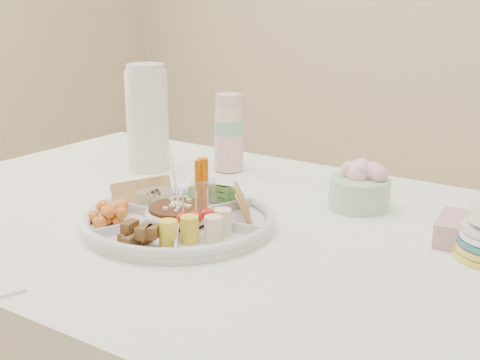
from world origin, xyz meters
The scene contains 12 objects.
party_tray centered at (-0.02, -0.09, 0.78)m, with size 0.38×0.38×0.04m, color white.
bean_dip centered at (-0.02, -0.09, 0.79)m, with size 0.12×0.12×0.04m, color #5B3616.
tortillas centered at (0.09, -0.01, 0.80)m, with size 0.09×0.09×0.05m, color #996E45, non-canonical shape.
carrot_cucumber centered at (-0.03, 0.04, 0.82)m, with size 0.11×0.11×0.10m, color #DF6800, non-canonical shape.
pita_raisins centered at (-0.14, -0.04, 0.80)m, with size 0.10×0.10×0.06m, color #DFC687, non-canonical shape.
cherries centered at (-0.12, -0.17, 0.79)m, with size 0.11×0.11×0.04m, color orange, non-canonical shape.
granola_chunks centered at (0.00, -0.22, 0.79)m, with size 0.09×0.09×0.04m, color #513322, non-canonical shape.
banana_tomato centered at (0.10, -0.14, 0.82)m, with size 0.11×0.11×0.09m, color #E3E35D, non-canonical shape.
cup_stack centered at (-0.19, 0.32, 0.86)m, with size 0.08×0.08×0.21m, color white.
thermos centered at (-0.37, 0.21, 0.90)m, with size 0.11×0.11×0.28m, color silver.
flower_bowl centered at (0.23, 0.23, 0.81)m, with size 0.13×0.13×0.10m, color #A3B2AA.
napkin_stack centered at (0.50, 0.16, 0.78)m, with size 0.14×0.12×0.05m, color #C58F99.
Camera 1 is at (0.80, -1.06, 1.23)m, focal length 50.00 mm.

